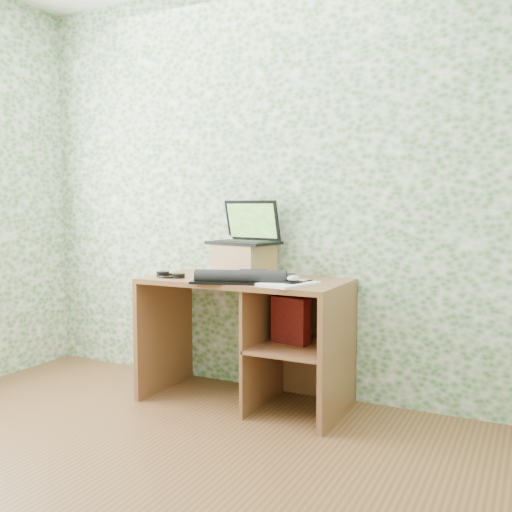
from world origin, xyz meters
The scene contains 10 objects.
wall_back centered at (0.00, 1.75, 1.30)m, with size 3.50×3.50×0.00m, color silver.
desk centered at (0.08, 1.47, 0.48)m, with size 1.20×0.60×0.75m.
riser centered at (-0.08, 1.58, 0.85)m, with size 0.32×0.27×0.19m, color #A37A49.
laptop centered at (-0.08, 1.63, 1.01)m, with size 0.45×0.36×0.27m.
keyboard centered at (0.09, 1.29, 0.78)m, with size 0.56×0.43×0.08m.
headphones centered at (-0.44, 1.31, 0.76)m, with size 0.22×0.20×0.03m.
notepad centered at (0.35, 1.30, 0.76)m, with size 0.22×0.31×0.01m, color silver.
mouse centered at (0.38, 1.28, 0.78)m, with size 0.06×0.10×0.03m, color silver.
pen centered at (0.41, 1.36, 0.77)m, with size 0.01×0.01×0.14m, color black.
red_box centered at (0.30, 1.44, 0.52)m, with size 0.22×0.07×0.27m, color #9C100E.
Camera 1 is at (1.56, -1.53, 1.18)m, focal length 40.00 mm.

